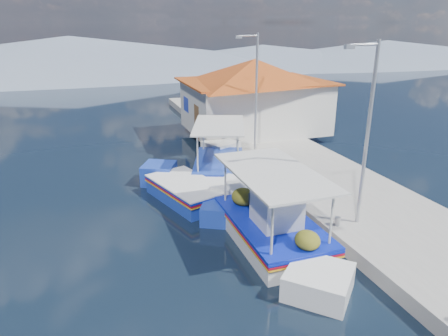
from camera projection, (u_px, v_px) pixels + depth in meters
name	position (u px, v px, depth m)	size (l,w,h in m)	color
ground	(256.00, 296.00, 11.02)	(160.00, 160.00, 0.00)	black
quay	(326.00, 183.00, 18.08)	(5.00, 44.00, 0.50)	#A29F98
bollards	(292.00, 187.00, 16.63)	(0.20, 17.20, 0.30)	#A5A8AD
main_caique	(270.00, 226.00, 13.69)	(2.54, 8.46, 2.78)	white
caique_green_canopy	(218.00, 167.00, 19.60)	(3.88, 7.02, 2.80)	white
caique_blue_hull	(187.00, 192.00, 16.92)	(3.27, 6.35, 1.19)	#1D3DAE
harbor_building	(254.00, 94.00, 25.34)	(10.49, 10.49, 4.40)	silver
lamp_post_near	(366.00, 127.00, 12.88)	(1.21, 0.14, 6.00)	#A5A8AD
lamp_post_far	(255.00, 87.00, 20.90)	(1.21, 0.14, 6.00)	#A5A8AD
mountain_ridge	(151.00, 57.00, 62.22)	(171.40, 96.00, 5.50)	slate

